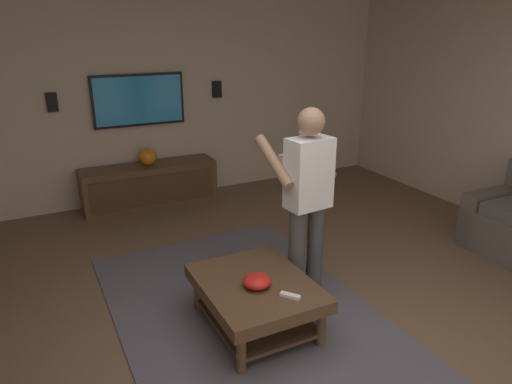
# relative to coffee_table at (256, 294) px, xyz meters

# --- Properties ---
(ground_plane) EXTENTS (8.99, 8.99, 0.00)m
(ground_plane) POSITION_rel_coffee_table_xyz_m (-0.49, -0.20, -0.30)
(ground_plane) COLOR brown
(wall_back_tv) EXTENTS (0.10, 6.92, 2.89)m
(wall_back_tv) POSITION_rel_coffee_table_xyz_m (3.30, -0.20, 1.15)
(wall_back_tv) COLOR #BCA893
(wall_back_tv) RESTS_ON ground
(area_rug) EXTENTS (2.98, 1.98, 0.01)m
(area_rug) POSITION_rel_coffee_table_xyz_m (0.20, -0.00, -0.29)
(area_rug) COLOR #514C56
(area_rug) RESTS_ON ground
(coffee_table) EXTENTS (1.00, 0.80, 0.40)m
(coffee_table) POSITION_rel_coffee_table_xyz_m (0.00, 0.00, 0.00)
(coffee_table) COLOR #513823
(coffee_table) RESTS_ON ground
(media_console) EXTENTS (0.45, 1.70, 0.55)m
(media_console) POSITION_rel_coffee_table_xyz_m (2.97, 0.04, -0.02)
(media_console) COLOR #513823
(media_console) RESTS_ON ground
(tv) EXTENTS (0.05, 1.16, 0.65)m
(tv) POSITION_rel_coffee_table_xyz_m (3.21, 0.04, 1.04)
(tv) COLOR black
(person_standing) EXTENTS (0.57, 0.58, 1.64)m
(person_standing) POSITION_rel_coffee_table_xyz_m (0.25, -0.59, 0.64)
(person_standing) COLOR #3F3F3F
(person_standing) RESTS_ON ground
(bowl) EXTENTS (0.21, 0.21, 0.10)m
(bowl) POSITION_rel_coffee_table_xyz_m (-0.07, 0.02, 0.15)
(bowl) COLOR red
(bowl) RESTS_ON coffee_table
(remote_white) EXTENTS (0.14, 0.13, 0.02)m
(remote_white) POSITION_rel_coffee_table_xyz_m (-0.30, -0.12, 0.12)
(remote_white) COLOR white
(remote_white) RESTS_ON coffee_table
(vase_round) EXTENTS (0.22, 0.22, 0.22)m
(vase_round) POSITION_rel_coffee_table_xyz_m (2.97, 0.05, 0.36)
(vase_round) COLOR orange
(vase_round) RESTS_ON media_console
(wall_speaker_left) EXTENTS (0.06, 0.12, 0.22)m
(wall_speaker_left) POSITION_rel_coffee_table_xyz_m (3.22, -1.03, 1.12)
(wall_speaker_left) COLOR black
(wall_speaker_right) EXTENTS (0.06, 0.12, 0.22)m
(wall_speaker_right) POSITION_rel_coffee_table_xyz_m (3.22, 1.05, 1.09)
(wall_speaker_right) COLOR black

